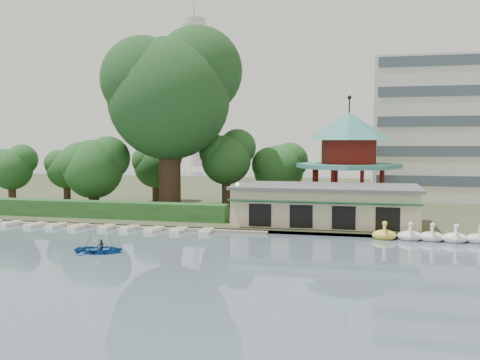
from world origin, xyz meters
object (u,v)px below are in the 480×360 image
(big_tree, at_px, (171,89))
(rowboat_with_passengers, at_px, (99,246))
(dock, at_px, (106,226))
(boathouse, at_px, (325,204))
(pavilion, at_px, (349,152))

(big_tree, height_order, rowboat_with_passengers, big_tree)
(dock, height_order, boathouse, boathouse)
(boathouse, relative_size, pavilion, 1.38)
(boathouse, height_order, rowboat_with_passengers, boathouse)
(boathouse, bearing_deg, big_tree, 161.58)
(big_tree, bearing_deg, pavilion, 10.26)
(rowboat_with_passengers, bearing_deg, boathouse, 44.92)
(rowboat_with_passengers, bearing_deg, big_tree, 95.70)
(boathouse, relative_size, big_tree, 0.83)
(big_tree, xyz_separation_m, rowboat_with_passengers, (2.27, -22.75, -14.38))
(boathouse, bearing_deg, pavilion, 78.72)
(boathouse, distance_m, rowboat_with_passengers, 23.42)
(dock, height_order, pavilion, pavilion)
(dock, bearing_deg, pavilion, 31.66)
(boathouse, distance_m, pavilion, 11.43)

